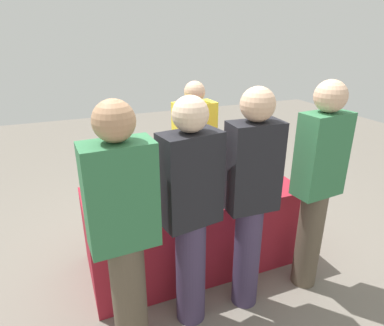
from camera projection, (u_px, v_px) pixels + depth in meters
ground_plane at (192, 259)px, 3.19m from camera, size 12.00×12.00×0.00m
tasting_table at (192, 226)px, 3.06m from camera, size 1.84×0.84×0.73m
wine_bottle_0 at (116, 184)px, 2.77m from camera, size 0.08×0.08×0.31m
wine_bottle_1 at (143, 178)px, 2.86m from camera, size 0.08×0.08×0.31m
wine_bottle_2 at (168, 174)px, 2.93m from camera, size 0.07×0.07×0.34m
wine_bottle_3 at (214, 165)px, 3.14m from camera, size 0.07×0.07×0.32m
wine_bottle_4 at (227, 166)px, 3.11m from camera, size 0.07×0.07×0.32m
wine_bottle_5 at (233, 164)px, 3.17m from camera, size 0.08×0.08×0.30m
wine_bottle_6 at (242, 161)px, 3.22m from camera, size 0.07×0.07×0.34m
wine_glass_0 at (121, 201)px, 2.50m from camera, size 0.07×0.07×0.14m
wine_glass_1 at (129, 196)px, 2.62m from camera, size 0.06×0.06×0.13m
wine_glass_2 at (183, 187)px, 2.74m from camera, size 0.07×0.07×0.14m
wine_glass_3 at (215, 185)px, 2.77m from camera, size 0.07×0.07×0.14m
wine_glass_4 at (256, 178)px, 2.91m from camera, size 0.07×0.07×0.14m
ice_bucket at (131, 191)px, 2.65m from camera, size 0.24×0.24×0.22m
server_pouring at (194, 151)px, 3.51m from camera, size 0.43×0.26×1.57m
guest_0 at (124, 231)px, 1.96m from camera, size 0.41×0.24×1.71m
guest_1 at (190, 210)px, 2.22m from camera, size 0.42×0.27×1.68m
guest_2 at (251, 195)px, 2.36m from camera, size 0.37×0.23×1.70m
guest_3 at (318, 182)px, 2.56m from camera, size 0.38×0.24×1.72m
menu_board at (205, 173)px, 4.19m from camera, size 0.58×0.16×0.71m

